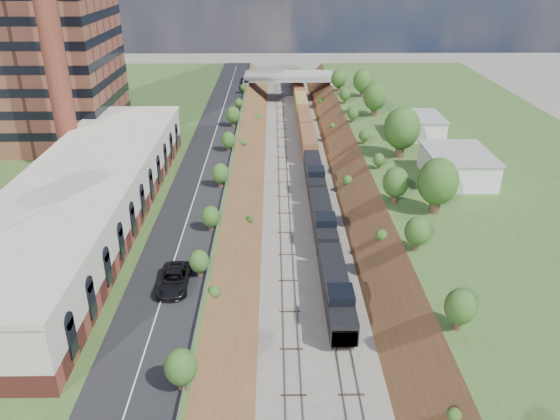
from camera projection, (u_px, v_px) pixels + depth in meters
The scene contains 17 objects.
platform_left at pixel (102, 176), 91.09m from camera, with size 44.00×180.00×5.00m, color #395121.
platform_right at pixel (495, 174), 91.82m from camera, with size 44.00×180.00×5.00m, color #395121.
embankment_left at pixel (234, 189), 92.39m from camera, with size 7.07×180.00×7.07m, color brown.
embankment_right at pixel (364, 189), 92.64m from camera, with size 7.07×180.00×7.07m, color brown.
rail_left_track at pixel (284, 189), 92.45m from camera, with size 1.58×180.00×0.18m, color gray.
rail_right_track at pixel (314, 188), 92.51m from camera, with size 1.58×180.00×0.18m, color gray.
road at pixel (206, 161), 90.20m from camera, with size 8.00×180.00×0.10m, color black.
guardrail at pixel (231, 159), 89.85m from camera, with size 0.10×171.00×0.70m.
commercial_building at pixel (86, 196), 68.68m from camera, with size 14.30×62.30×7.00m.
smokestack at pixel (51, 40), 77.87m from camera, with size 3.20×3.20×40.00m, color brown.
overpass at pixel (289, 82), 146.54m from camera, with size 24.50×8.30×7.40m.
white_building_near at pixel (457, 166), 82.56m from camera, with size 9.00×12.00×4.00m, color silver.
white_building_far at pixel (418, 126), 102.55m from camera, with size 8.00×10.00×3.60m, color silver.
tree_right_large at pixel (438, 182), 70.61m from camera, with size 5.25×5.25×7.61m.
tree_left_crest at pixel (197, 283), 53.19m from camera, with size 2.45×2.45×3.55m.
freight_train at pixel (307, 132), 113.73m from camera, with size 2.80×128.45×4.55m.
suv at pixel (174, 279), 55.71m from camera, with size 2.99×6.48×1.80m, color black.
Camera 1 is at (-4.29, -25.21, 36.11)m, focal length 35.00 mm.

